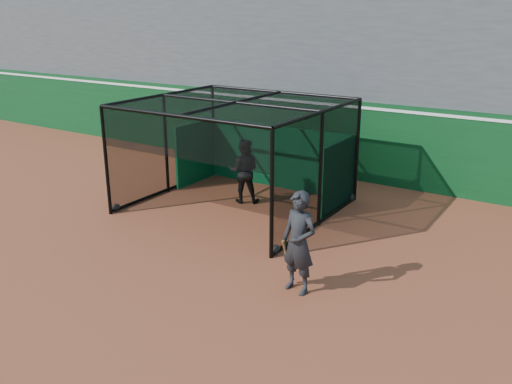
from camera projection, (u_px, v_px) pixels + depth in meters
The scene contains 6 objects.
ground at pixel (164, 274), 11.14m from camera, with size 120.00×120.00×0.00m, color brown.
outfield_wall at pixel (340, 137), 17.51m from camera, with size 50.00×0.50×2.50m.
grandstand at pixel (388, 31), 19.52m from camera, with size 50.00×7.85×8.95m.
batting_cage at pixel (237, 156), 14.58m from camera, with size 5.12×4.70×2.89m.
batter at pixel (244, 171), 15.14m from camera, with size 0.88×0.69×1.81m, color black.
on_deck_player at pixel (299, 243), 10.17m from camera, with size 0.80×0.59×2.01m.
Camera 1 is at (7.04, -7.41, 5.12)m, focal length 38.00 mm.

